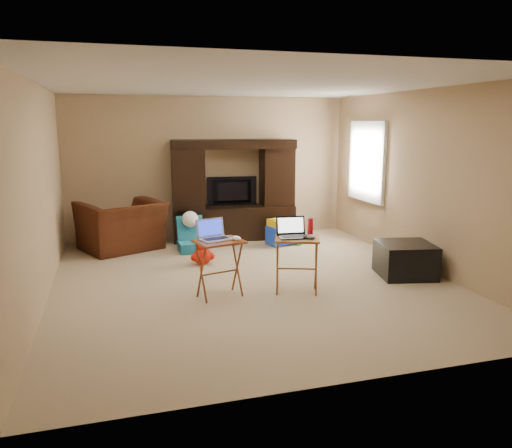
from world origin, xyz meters
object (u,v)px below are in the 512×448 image
object	(u,v)px
entertainment_center	(234,190)
tray_table_left	(220,269)
tray_table_right	(297,265)
mouse_left	(236,238)
laptop_right	(294,228)
water_bottle	(310,227)
plush_toy	(202,251)
laptop_left	(216,230)
ottoman	(405,259)
recliner	(122,226)
television	(233,191)
mouse_right	(311,237)
push_toy	(284,231)
child_rocker	(192,234)

from	to	relation	value
entertainment_center	tray_table_left	size ratio (longest dim) A/B	3.12
tray_table_right	mouse_left	world-z (taller)	mouse_left
mouse_left	entertainment_center	bearing A→B (deg)	76.86
laptop_right	water_bottle	distance (m)	0.25
mouse_left	plush_toy	bearing A→B (deg)	95.40
tray_table_left	laptop_left	distance (m)	0.47
entertainment_center	ottoman	xyz separation A→B (m)	(1.70, -2.81, -0.65)
recliner	ottoman	xyz separation A→B (m)	(3.63, -2.54, -0.17)
laptop_left	laptop_right	world-z (taller)	laptop_left
entertainment_center	plush_toy	distance (m)	1.86
entertainment_center	recliner	distance (m)	2.01
television	plush_toy	xyz separation A→B (m)	(-0.84, -1.58, -0.64)
recliner	mouse_right	xyz separation A→B (m)	(2.11, -2.89, 0.32)
plush_toy	push_toy	size ratio (longest dim) A/B	0.67
television	child_rocker	world-z (taller)	television
child_rocker	mouse_left	xyz separation A→B (m)	(0.17, -2.30, 0.43)
recliner	mouse_left	bearing A→B (deg)	90.02
recliner	child_rocker	distance (m)	1.16
television	laptop_left	xyz separation A→B (m)	(-0.92, -2.98, -0.03)
tray_table_right	push_toy	bearing A→B (deg)	94.16
child_rocker	ottoman	size ratio (longest dim) A/B	0.81
recliner	mouse_left	xyz separation A→B (m)	(1.23, -2.74, 0.32)
recliner	water_bottle	world-z (taller)	water_bottle
laptop_left	laptop_right	xyz separation A→B (m)	(0.92, -0.11, -0.00)
plush_toy	mouse_right	xyz separation A→B (m)	(1.01, -1.65, 0.51)
laptop_left	recliner	bearing A→B (deg)	93.95
entertainment_center	mouse_right	size ratio (longest dim) A/B	15.47
recliner	laptop_left	world-z (taller)	laptop_left
tray_table_left	water_bottle	world-z (taller)	water_bottle
laptop_right	entertainment_center	bearing A→B (deg)	95.38
tray_table_right	laptop_right	bearing A→B (deg)	173.64
entertainment_center	mouse_right	xyz separation A→B (m)	(0.17, -3.16, -0.17)
ottoman	laptop_right	world-z (taller)	laptop_right
child_rocker	recliner	bearing A→B (deg)	155.36
mouse_left	child_rocker	bearing A→B (deg)	94.17
mouse_left	tray_table_left	bearing A→B (deg)	159.78
tray_table_left	mouse_left	bearing A→B (deg)	-34.42
mouse_left	mouse_right	world-z (taller)	mouse_left
plush_toy	tray_table_left	size ratio (longest dim) A/B	0.58
entertainment_center	mouse_left	distance (m)	3.09
plush_toy	laptop_right	xyz separation A→B (m)	(0.84, -1.51, 0.60)
water_bottle	tray_table_right	bearing A→B (deg)	-158.20
mouse_right	water_bottle	xyz separation A→B (m)	(0.07, 0.20, 0.08)
plush_toy	tray_table_right	distance (m)	1.77
television	tray_table_right	xyz separation A→B (m)	(0.04, -3.11, -0.50)
child_rocker	mouse_left	distance (m)	2.35
television	mouse_right	bearing A→B (deg)	98.02
child_rocker	mouse_left	bearing A→B (deg)	-87.99
laptop_left	laptop_right	size ratio (longest dim) A/B	1.01
laptop_left	mouse_right	bearing A→B (deg)	-30.14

